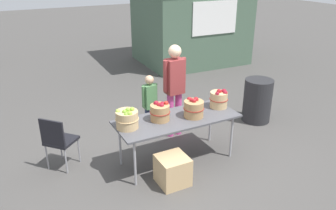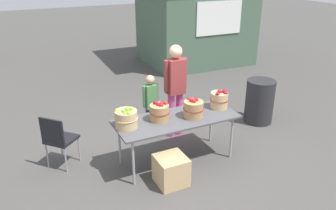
% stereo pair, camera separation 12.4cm
% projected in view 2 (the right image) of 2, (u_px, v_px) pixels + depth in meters
% --- Properties ---
extents(ground_plane, '(40.00, 40.00, 0.00)m').
position_uv_depth(ground_plane, '(176.00, 160.00, 5.44)').
color(ground_plane, '#474442').
extents(market_table, '(1.90, 0.76, 0.75)m').
position_uv_depth(market_table, '(177.00, 121.00, 5.16)').
color(market_table, '#4C4C51').
rests_on(market_table, ground).
extents(apple_basket_green_0, '(0.34, 0.34, 0.31)m').
position_uv_depth(apple_basket_green_0, '(126.00, 118.00, 4.80)').
color(apple_basket_green_0, tan).
rests_on(apple_basket_green_0, market_table).
extents(apple_basket_red_0, '(0.31, 0.31, 0.29)m').
position_uv_depth(apple_basket_red_0, '(159.00, 112.00, 5.03)').
color(apple_basket_red_0, '#A87F51').
rests_on(apple_basket_red_0, market_table).
extents(apple_basket_red_1, '(0.32, 0.32, 0.31)m').
position_uv_depth(apple_basket_red_1, '(193.00, 108.00, 5.13)').
color(apple_basket_red_1, '#A87F51').
rests_on(apple_basket_red_1, market_table).
extents(apple_basket_red_2, '(0.30, 0.30, 0.31)m').
position_uv_depth(apple_basket_red_2, '(219.00, 99.00, 5.45)').
color(apple_basket_red_2, tan).
rests_on(apple_basket_red_2, market_table).
extents(vendor_adult, '(0.44, 0.24, 1.67)m').
position_uv_depth(vendor_adult, '(175.00, 84.00, 5.85)').
color(vendor_adult, '#CC3F8C').
rests_on(vendor_adult, ground).
extents(child_customer, '(0.31, 0.18, 1.16)m').
position_uv_depth(child_customer, '(151.00, 101.00, 5.91)').
color(child_customer, '#262D4C').
rests_on(child_customer, ground).
extents(food_kiosk, '(3.58, 3.00, 2.74)m').
position_uv_depth(food_kiosk, '(195.00, 16.00, 10.24)').
color(food_kiosk, '#47604C').
rests_on(food_kiosk, ground).
extents(folding_chair, '(0.57, 0.57, 0.86)m').
position_uv_depth(folding_chair, '(58.00, 137.00, 5.08)').
color(folding_chair, black).
rests_on(folding_chair, ground).
extents(trash_barrel, '(0.55, 0.55, 0.85)m').
position_uv_depth(trash_barrel, '(259.00, 101.00, 6.58)').
color(trash_barrel, '#262628').
rests_on(trash_barrel, ground).
extents(produce_crate, '(0.42, 0.42, 0.42)m').
position_uv_depth(produce_crate, '(171.00, 170.00, 4.81)').
color(produce_crate, tan).
rests_on(produce_crate, ground).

